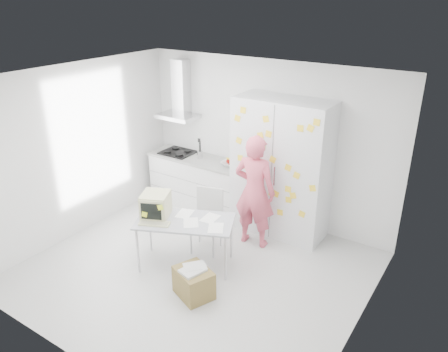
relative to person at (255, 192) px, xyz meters
The scene contains 10 objects.
floor 1.45m from the person, 105.63° to the right, with size 4.50×4.00×0.02m, color silver.
walls 0.67m from the person, 129.00° to the right, with size 4.52×4.01×2.70m.
ceiling 2.14m from the person, 105.63° to the right, with size 4.50×4.00×0.02m, color white.
counter_run 1.67m from the person, 158.27° to the left, with size 1.84×0.63×1.28m.
range_hood 2.35m from the person, 159.40° to the left, with size 0.70×0.48×1.01m.
tall_cabinet 0.63m from the person, 76.09° to the left, with size 1.50×0.68×2.20m.
person is the anchor object (origin of this frame).
desk 1.37m from the person, 124.35° to the right, with size 1.50×1.17×1.07m.
chair 0.80m from the person, 135.73° to the right, with size 0.54×0.54×0.96m.
cardboard_box 1.69m from the person, 90.01° to the right, with size 0.59×0.54×0.42m.
Camera 1 is at (3.18, -4.09, 3.68)m, focal length 35.00 mm.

